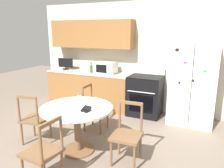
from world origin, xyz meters
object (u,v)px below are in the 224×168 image
object	(u,v)px
dining_chair_right	(127,135)
candle_glass	(79,99)
microwave	(106,68)
wallet	(86,109)
dining_chair_far	(95,109)
counter_bottle	(91,69)
refrigerator	(193,83)
dining_chair_left	(35,119)
oven_range	(145,95)
dining_chair_near	(43,152)
countertop_tv	(66,63)

from	to	relation	value
dining_chair_right	candle_glass	bearing A→B (deg)	-16.72
microwave	wallet	distance (m)	2.26
dining_chair_far	counter_bottle	bearing A→B (deg)	-149.72
refrigerator	candle_glass	size ratio (longest dim) A/B	19.31
dining_chair_far	candle_glass	world-z (taller)	dining_chair_far
microwave	refrigerator	bearing A→B (deg)	-1.70
refrigerator	dining_chair_left	bearing A→B (deg)	-139.20
refrigerator	candle_glass	bearing A→B (deg)	-134.72
microwave	dining_chair_left	distance (m)	2.23
oven_range	candle_glass	distance (m)	1.89
microwave	counter_bottle	distance (m)	0.39
wallet	oven_range	bearing A→B (deg)	81.64
oven_range	dining_chair_near	distance (m)	2.90
countertop_tv	dining_chair_right	xyz separation A→B (m)	(2.55, -2.04, -0.63)
dining_chair_far	candle_glass	size ratio (longest dim) A/B	10.02
dining_chair_left	candle_glass	distance (m)	0.86
microwave	dining_chair_near	xyz separation A→B (m)	(0.52, -2.88, -0.60)
microwave	dining_chair_far	size ratio (longest dim) A/B	0.54
oven_range	countertop_tv	distance (m)	2.34
dining_chair_right	refrigerator	bearing A→B (deg)	-113.71
oven_range	countertop_tv	size ratio (longest dim) A/B	2.48
counter_bottle	dining_chair_right	distance (m)	2.64
dining_chair_near	dining_chair_left	xyz separation A→B (m)	(-0.87, 0.76, 0.00)
dining_chair_near	dining_chair_left	size ratio (longest dim) A/B	1.00
dining_chair_near	refrigerator	bearing A→B (deg)	-24.01
oven_range	dining_chair_near	size ratio (longest dim) A/B	1.20
refrigerator	microwave	size ratio (longest dim) A/B	3.57
candle_glass	wallet	size ratio (longest dim) A/B	0.63
dining_chair_near	candle_glass	bearing A→B (deg)	13.06
counter_bottle	dining_chair_far	size ratio (longest dim) A/B	0.28
dining_chair_near	dining_chair_right	bearing A→B (deg)	-37.62
refrigerator	counter_bottle	bearing A→B (deg)	179.94
oven_range	dining_chair_left	xyz separation A→B (m)	(-1.37, -2.09, -0.03)
dining_chair_near	dining_chair_right	distance (m)	1.19
dining_chair_far	wallet	world-z (taller)	dining_chair_far
refrigerator	candle_glass	xyz separation A→B (m)	(-1.69, -1.70, -0.07)
countertop_tv	counter_bottle	xyz separation A→B (m)	(0.85, -0.11, -0.07)
countertop_tv	wallet	distance (m)	2.94
dining_chair_right	dining_chair_far	size ratio (longest dim) A/B	1.00
dining_chair_left	candle_glass	world-z (taller)	dining_chair_left
dining_chair_left	wallet	world-z (taller)	dining_chair_left
microwave	dining_chair_right	xyz separation A→B (m)	(1.31, -2.00, -0.60)
oven_range	dining_chair_far	size ratio (longest dim) A/B	1.20
dining_chair_right	wallet	world-z (taller)	dining_chair_right
countertop_tv	dining_chair_far	world-z (taller)	countertop_tv
microwave	dining_chair_near	distance (m)	2.99
refrigerator	countertop_tv	distance (m)	3.28
countertop_tv	candle_glass	bearing A→B (deg)	-48.80
microwave	wallet	size ratio (longest dim) A/B	3.42
refrigerator	wallet	world-z (taller)	refrigerator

